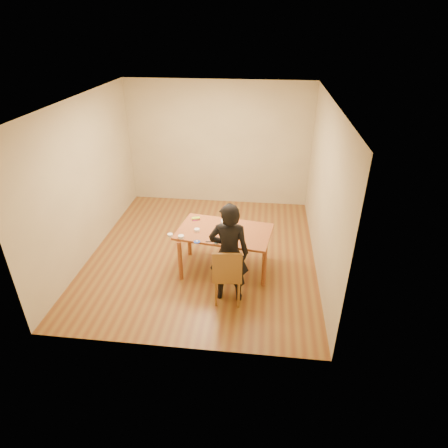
# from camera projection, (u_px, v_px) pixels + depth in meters

# --- Properties ---
(room_shell) EXTENTS (4.00, 4.50, 2.70)m
(room_shell) POSITION_uv_depth(u_px,v_px,m) (204.00, 177.00, 6.49)
(room_shell) COLOR brown
(room_shell) RESTS_ON ground
(dining_table) EXTENTS (1.61, 1.10, 0.04)m
(dining_table) POSITION_uv_depth(u_px,v_px,m) (224.00, 232.00, 6.07)
(dining_table) COLOR brown
(dining_table) RESTS_ON floor
(dining_chair) EXTENTS (0.43, 0.43, 0.04)m
(dining_chair) POSITION_uv_depth(u_px,v_px,m) (228.00, 275.00, 5.51)
(dining_chair) COLOR brown
(dining_chair) RESTS_ON floor
(cake_plate) EXTENTS (0.28, 0.28, 0.02)m
(cake_plate) POSITION_uv_depth(u_px,v_px,m) (228.00, 225.00, 6.19)
(cake_plate) COLOR red
(cake_plate) RESTS_ON dining_table
(cake) EXTENTS (0.23, 0.23, 0.07)m
(cake) POSITION_uv_depth(u_px,v_px,m) (228.00, 223.00, 6.17)
(cake) COLOR white
(cake) RESTS_ON cake_plate
(frosting_dome) EXTENTS (0.23, 0.23, 0.03)m
(frosting_dome) POSITION_uv_depth(u_px,v_px,m) (228.00, 220.00, 6.14)
(frosting_dome) COLOR white
(frosting_dome) RESTS_ON cake
(frosting_tub) EXTENTS (0.09, 0.09, 0.08)m
(frosting_tub) POSITION_uv_depth(u_px,v_px,m) (217.00, 241.00, 5.71)
(frosting_tub) COLOR white
(frosting_tub) RESTS_ON dining_table
(frosting_lid) EXTENTS (0.10, 0.10, 0.01)m
(frosting_lid) POSITION_uv_depth(u_px,v_px,m) (197.00, 242.00, 5.75)
(frosting_lid) COLOR #18329E
(frosting_lid) RESTS_ON dining_table
(frosting_dollop) EXTENTS (0.04, 0.04, 0.02)m
(frosting_dollop) POSITION_uv_depth(u_px,v_px,m) (197.00, 241.00, 5.74)
(frosting_dollop) COLOR white
(frosting_dollop) RESTS_ON frosting_lid
(ramekin_green) EXTENTS (0.09, 0.09, 0.04)m
(ramekin_green) POSITION_uv_depth(u_px,v_px,m) (181.00, 237.00, 5.85)
(ramekin_green) COLOR white
(ramekin_green) RESTS_ON dining_table
(ramekin_yellow) EXTENTS (0.09, 0.09, 0.04)m
(ramekin_yellow) POSITION_uv_depth(u_px,v_px,m) (197.00, 230.00, 6.03)
(ramekin_yellow) COLOR white
(ramekin_yellow) RESTS_ON dining_table
(ramekin_multi) EXTENTS (0.08, 0.08, 0.04)m
(ramekin_multi) POSITION_uv_depth(u_px,v_px,m) (170.00, 235.00, 5.90)
(ramekin_multi) COLOR white
(ramekin_multi) RESTS_ON dining_table
(candy_box_pink) EXTENTS (0.14, 0.12, 0.02)m
(candy_box_pink) POSITION_uv_depth(u_px,v_px,m) (196.00, 219.00, 6.38)
(candy_box_pink) COLOR #D03183
(candy_box_pink) RESTS_ON dining_table
(candy_box_green) EXTENTS (0.15, 0.11, 0.02)m
(candy_box_green) POSITION_uv_depth(u_px,v_px,m) (196.00, 218.00, 6.37)
(candy_box_green) COLOR #379A1C
(candy_box_green) RESTS_ON candy_box_pink
(spatula) EXTENTS (0.17, 0.04, 0.01)m
(spatula) POSITION_uv_depth(u_px,v_px,m) (211.00, 242.00, 5.75)
(spatula) COLOR black
(spatula) RESTS_ON dining_table
(person) EXTENTS (0.58, 0.39, 1.60)m
(person) POSITION_uv_depth(u_px,v_px,m) (229.00, 253.00, 5.38)
(person) COLOR black
(person) RESTS_ON floor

